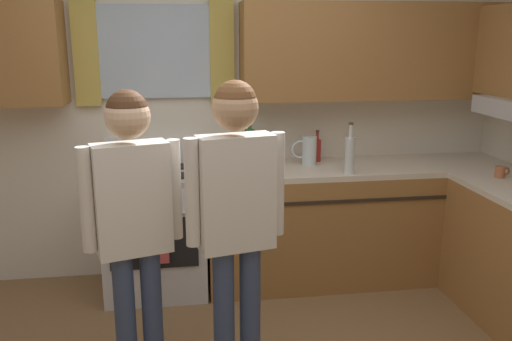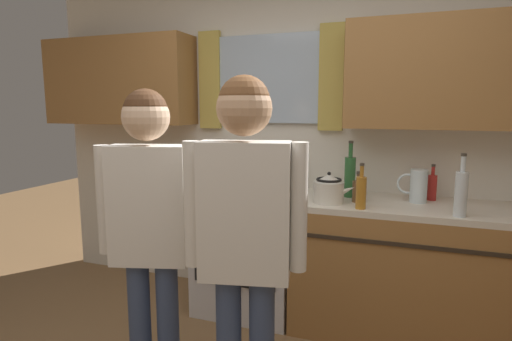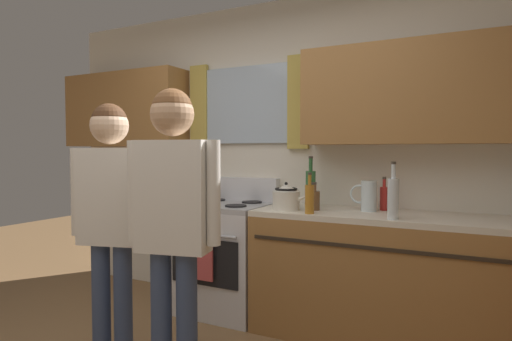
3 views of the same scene
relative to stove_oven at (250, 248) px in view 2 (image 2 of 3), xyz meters
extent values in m
cube|color=silver|center=(0.41, 0.36, 0.83)|extent=(4.60, 0.10, 2.60)
cube|color=silver|center=(0.05, 0.29, 1.27)|extent=(0.80, 0.03, 0.67)
cube|color=gold|center=(-0.44, 0.28, 1.27)|extent=(0.18, 0.04, 0.77)
cube|color=gold|center=(0.54, 0.28, 1.27)|extent=(0.18, 0.04, 0.77)
cube|color=#9E6B38|center=(-1.23, 0.15, 1.27)|extent=(1.31, 0.32, 0.71)
cube|color=#9E6B38|center=(1.55, 0.00, -0.04)|extent=(2.33, 0.62, 0.86)
cube|color=beige|center=(1.55, 0.00, 0.41)|extent=(2.33, 0.62, 0.04)
cube|color=#2D2319|center=(1.55, -0.32, 0.25)|extent=(2.21, 0.01, 0.02)
cube|color=silver|center=(0.00, 0.00, -0.04)|extent=(0.72, 0.62, 0.86)
cube|color=black|center=(0.00, -0.32, 0.01)|extent=(0.60, 0.01, 0.36)
cylinder|color=#ADADB2|center=(0.00, -0.34, 0.23)|extent=(0.60, 0.02, 0.02)
cube|color=#ADADB2|center=(0.00, 0.00, 0.41)|extent=(0.72, 0.62, 0.04)
cube|color=silver|center=(0.00, 0.27, 0.53)|extent=(0.72, 0.08, 0.20)
cylinder|color=black|center=(-0.18, -0.14, 0.44)|extent=(0.17, 0.17, 0.01)
cylinder|color=black|center=(0.18, -0.14, 0.44)|extent=(0.17, 0.17, 0.01)
cylinder|color=black|center=(-0.18, 0.13, 0.44)|extent=(0.17, 0.17, 0.01)
cylinder|color=black|center=(0.18, 0.13, 0.44)|extent=(0.17, 0.17, 0.01)
cube|color=#CC4C4C|center=(0.00, -0.35, 0.05)|extent=(0.20, 0.02, 0.34)
cylinder|color=silver|center=(1.38, -0.24, 0.56)|extent=(0.07, 0.07, 0.26)
cylinder|color=silver|center=(1.38, -0.24, 0.74)|extent=(0.03, 0.03, 0.09)
cylinder|color=#3F382D|center=(1.38, -0.24, 0.79)|extent=(0.03, 0.03, 0.02)
cylinder|color=#2D6633|center=(0.71, 0.08, 0.57)|extent=(0.08, 0.08, 0.28)
cylinder|color=#2D6633|center=(0.71, 0.08, 0.76)|extent=(0.03, 0.03, 0.10)
cylinder|color=#3F382D|center=(0.71, 0.08, 0.82)|extent=(0.03, 0.03, 0.02)
cylinder|color=red|center=(1.25, 0.17, 0.52)|extent=(0.06, 0.06, 0.17)
cylinder|color=red|center=(1.25, 0.17, 0.63)|extent=(0.02, 0.02, 0.06)
cylinder|color=#3F382D|center=(1.25, 0.17, 0.67)|extent=(0.03, 0.03, 0.02)
cylinder|color=brown|center=(0.79, -0.05, 0.50)|extent=(0.08, 0.08, 0.14)
cylinder|color=brown|center=(0.79, -0.05, 0.60)|extent=(0.03, 0.03, 0.05)
cylinder|color=#3F382D|center=(0.79, -0.05, 0.63)|extent=(0.04, 0.04, 0.02)
cylinder|color=#B27223|center=(0.83, -0.24, 0.53)|extent=(0.06, 0.06, 0.20)
cylinder|color=#B27223|center=(0.83, -0.24, 0.67)|extent=(0.02, 0.02, 0.07)
cylinder|color=#3F382D|center=(0.83, -0.24, 0.71)|extent=(0.03, 0.03, 0.02)
cylinder|color=silver|center=(0.61, -0.15, 0.50)|extent=(0.20, 0.20, 0.14)
cone|color=silver|center=(0.61, -0.15, 0.60)|extent=(0.18, 0.18, 0.05)
sphere|color=black|center=(0.61, -0.15, 0.63)|extent=(0.02, 0.02, 0.02)
cone|color=silver|center=(0.74, -0.15, 0.53)|extent=(0.09, 0.04, 0.07)
torus|color=black|center=(0.61, -0.15, 0.59)|extent=(0.17, 0.17, 0.02)
cylinder|color=silver|center=(1.16, 0.07, 0.54)|extent=(0.11, 0.11, 0.22)
torus|color=silver|center=(1.10, 0.07, 0.55)|extent=(0.14, 0.02, 0.14)
cylinder|color=#38476B|center=(0.02, -1.19, -0.07)|extent=(0.11, 0.11, 0.79)
cylinder|color=#38476B|center=(-0.11, -1.23, -0.07)|extent=(0.11, 0.11, 0.79)
cube|color=white|center=(-0.05, -1.21, 0.60)|extent=(0.39, 0.25, 0.56)
cylinder|color=white|center=(0.16, -1.15, 0.63)|extent=(0.07, 0.07, 0.52)
cylinder|color=white|center=(-0.26, -1.27, 0.63)|extent=(0.07, 0.07, 0.52)
sphere|color=beige|center=(-0.05, -1.21, 1.01)|extent=(0.22, 0.22, 0.22)
sphere|color=#4C2D19|center=(-0.05, -1.21, 1.04)|extent=(0.20, 0.20, 0.20)
cube|color=white|center=(0.46, -1.28, 0.63)|extent=(0.40, 0.24, 0.58)
cylinder|color=white|center=(0.67, -1.23, 0.66)|extent=(0.07, 0.07, 0.53)
cylinder|color=white|center=(0.24, -1.33, 0.66)|extent=(0.07, 0.07, 0.53)
sphere|color=tan|center=(0.46, -1.28, 1.05)|extent=(0.22, 0.22, 0.22)
sphere|color=brown|center=(0.46, -1.28, 1.08)|extent=(0.21, 0.21, 0.21)
camera|label=1|loc=(0.18, -3.80, 1.38)|focal=37.75mm
camera|label=2|loc=(1.06, -2.83, 1.06)|focal=29.18mm
camera|label=3|loc=(1.84, -3.04, 0.87)|focal=30.14mm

